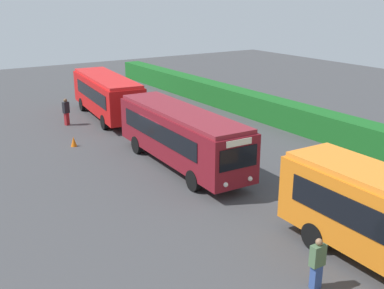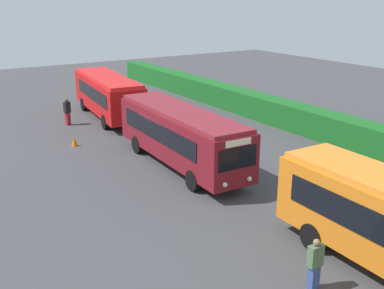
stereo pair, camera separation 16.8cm
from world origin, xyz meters
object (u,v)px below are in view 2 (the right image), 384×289
(bus_red, at_px, (108,94))
(person_right, at_px, (145,109))
(traffic_cone, at_px, (74,141))
(person_left, at_px, (139,100))
(person_far, at_px, (315,263))
(bus_maroon, at_px, (181,134))
(person_center, at_px, (67,111))

(bus_red, distance_m, person_right, 3.11)
(traffic_cone, bearing_deg, person_left, 128.85)
(person_far, distance_m, traffic_cone, 17.77)
(bus_red, height_order, bus_maroon, bus_red)
(person_left, distance_m, traffic_cone, 9.27)
(person_center, relative_size, person_right, 1.10)
(bus_maroon, distance_m, person_left, 12.69)
(bus_maroon, distance_m, person_far, 11.59)
(person_right, height_order, traffic_cone, person_right)
(person_left, xyz_separation_m, traffic_cone, (5.81, -7.21, -0.59))
(person_left, relative_size, person_far, 0.99)
(bus_maroon, bearing_deg, person_center, -166.01)
(person_center, relative_size, person_far, 1.10)
(person_left, bearing_deg, bus_red, 127.39)
(bus_red, xyz_separation_m, bus_maroon, (11.58, -0.82, -0.00))
(person_center, relative_size, traffic_cone, 3.12)
(person_right, xyz_separation_m, person_far, (20.56, -4.74, -0.00))
(person_left, distance_m, person_center, 6.07)
(bus_maroon, xyz_separation_m, traffic_cone, (-6.33, -3.61, -1.47))
(traffic_cone, bearing_deg, bus_red, 139.84)
(bus_maroon, bearing_deg, traffic_cone, -148.41)
(bus_red, relative_size, person_center, 5.25)
(person_far, relative_size, traffic_cone, 2.84)
(bus_red, distance_m, person_center, 3.33)
(person_far, xyz_separation_m, traffic_cone, (-17.69, -1.49, -0.59))
(bus_red, relative_size, traffic_cone, 16.38)
(person_center, height_order, person_far, person_center)
(bus_maroon, xyz_separation_m, person_far, (11.36, -2.12, -0.88))
(bus_red, bearing_deg, person_right, -136.94)
(person_right, bearing_deg, person_center, -45.89)
(person_left, bearing_deg, person_far, -167.59)
(person_center, xyz_separation_m, person_far, (22.54, 0.27, -0.10))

